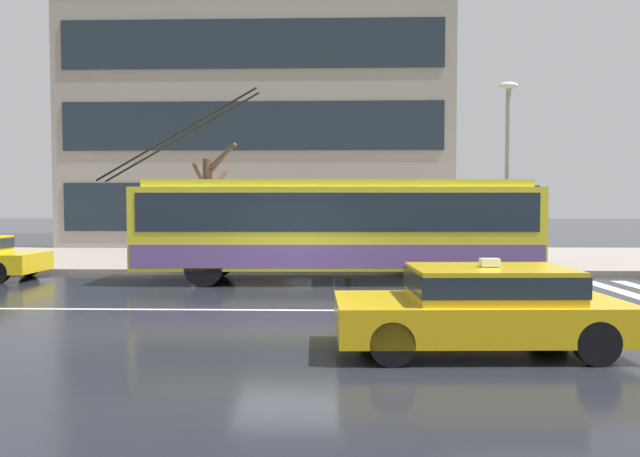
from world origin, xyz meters
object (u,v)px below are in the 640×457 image
(bus_shelter, at_px, (254,207))
(street_tree_bare, at_px, (209,201))
(pedestrian_at_shelter, at_px, (333,219))
(pedestrian_waiting_by_pole, at_px, (218,219))
(trolleybus, at_px, (337,226))
(street_lamp, at_px, (508,157))
(pedestrian_approaching_curb, at_px, (467,216))
(taxi_oncoming_near, at_px, (482,304))
(pedestrian_walking_past, at_px, (351,217))

(bus_shelter, distance_m, street_tree_bare, 1.77)
(bus_shelter, distance_m, pedestrian_at_shelter, 2.78)
(pedestrian_waiting_by_pole, distance_m, street_tree_bare, 0.69)
(trolleybus, bearing_deg, pedestrian_at_shelter, 92.50)
(pedestrian_at_shelter, bearing_deg, street_lamp, -10.10)
(street_lamp, bearing_deg, pedestrian_approaching_curb, 121.12)
(pedestrian_approaching_curb, bearing_deg, pedestrian_waiting_by_pole, 177.92)
(taxi_oncoming_near, bearing_deg, pedestrian_walking_past, 99.37)
(pedestrian_approaching_curb, distance_m, street_lamp, 2.66)
(street_lamp, bearing_deg, pedestrian_waiting_by_pole, 169.07)
(pedestrian_at_shelter, height_order, pedestrian_waiting_by_pole, pedestrian_waiting_by_pole)
(pedestrian_approaching_curb, xyz_separation_m, street_tree_bare, (-9.11, 0.22, 0.53))
(pedestrian_waiting_by_pole, bearing_deg, pedestrian_walking_past, -20.09)
(taxi_oncoming_near, relative_size, street_lamp, 0.72)
(pedestrian_waiting_by_pole, height_order, street_tree_bare, street_tree_bare)
(trolleybus, bearing_deg, bus_shelter, 128.72)
(pedestrian_walking_past, bearing_deg, street_tree_bare, 162.12)
(trolleybus, distance_m, pedestrian_walking_past, 2.50)
(pedestrian_at_shelter, distance_m, street_lamp, 6.07)
(pedestrian_walking_past, xyz_separation_m, street_tree_bare, (-5.02, 1.62, 0.54))
(pedestrian_approaching_curb, xyz_separation_m, pedestrian_waiting_by_pole, (-8.80, 0.32, -0.09))
(pedestrian_approaching_curb, relative_size, street_tree_bare, 0.49)
(pedestrian_waiting_by_pole, bearing_deg, street_lamp, -10.93)
(pedestrian_walking_past, bearing_deg, pedestrian_at_shelter, 125.42)
(pedestrian_at_shelter, distance_m, pedestrian_approaching_curb, 4.72)
(street_lamp, bearing_deg, taxi_oncoming_near, -107.95)
(trolleybus, relative_size, pedestrian_approaching_curb, 6.01)
(pedestrian_at_shelter, relative_size, pedestrian_approaching_curb, 0.97)
(pedestrian_walking_past, bearing_deg, pedestrian_waiting_by_pole, 159.91)
(pedestrian_waiting_by_pole, relative_size, street_lamp, 0.33)
(trolleybus, distance_m, pedestrian_approaching_curb, 5.96)
(taxi_oncoming_near, height_order, pedestrian_approaching_curb, pedestrian_approaching_curb)
(taxi_oncoming_near, bearing_deg, street_tree_bare, 119.30)
(street_lamp, bearing_deg, pedestrian_at_shelter, 169.90)
(taxi_oncoming_near, height_order, pedestrian_waiting_by_pole, pedestrian_waiting_by_pole)
(pedestrian_at_shelter, bearing_deg, bus_shelter, 173.93)
(trolleybus, xyz_separation_m, pedestrian_walking_past, (0.46, 2.45, 0.19))
(pedestrian_at_shelter, xyz_separation_m, street_tree_bare, (-4.42, 0.77, 0.61))
(street_tree_bare, bearing_deg, street_lamp, -10.03)
(street_tree_bare, bearing_deg, pedestrian_walking_past, -17.88)
(bus_shelter, distance_m, pedestrian_walking_past, 3.54)
(pedestrian_approaching_curb, relative_size, street_lamp, 0.34)
(pedestrian_at_shelter, xyz_separation_m, pedestrian_waiting_by_pole, (-4.11, 0.88, -0.01))
(pedestrian_walking_past, height_order, street_tree_bare, street_tree_bare)
(pedestrian_walking_past, bearing_deg, trolleybus, -100.56)
(trolleybus, bearing_deg, street_tree_bare, 138.26)
(taxi_oncoming_near, bearing_deg, street_lamp, 72.05)
(bus_shelter, bearing_deg, pedestrian_at_shelter, -6.07)
(pedestrian_approaching_curb, height_order, street_lamp, street_lamp)
(pedestrian_at_shelter, distance_m, pedestrian_waiting_by_pole, 4.20)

